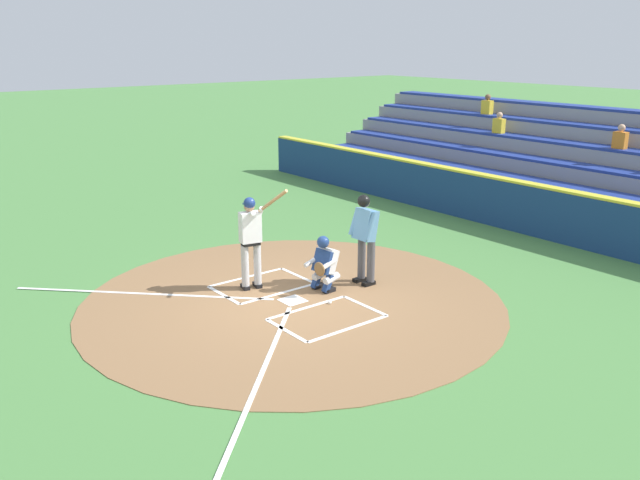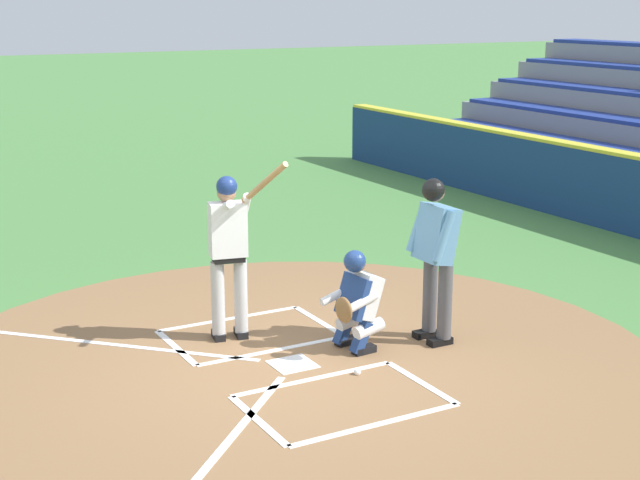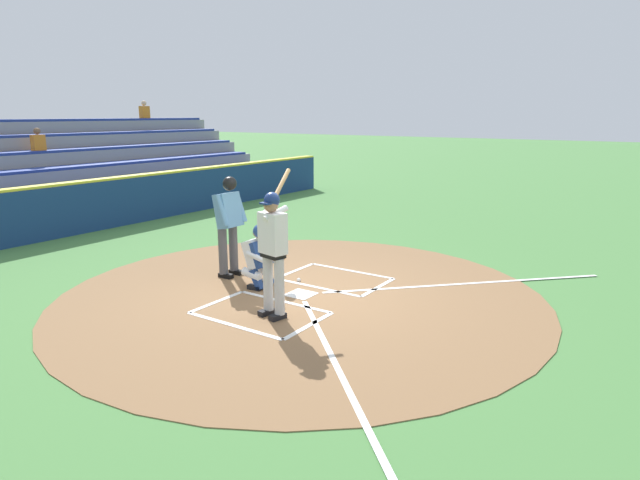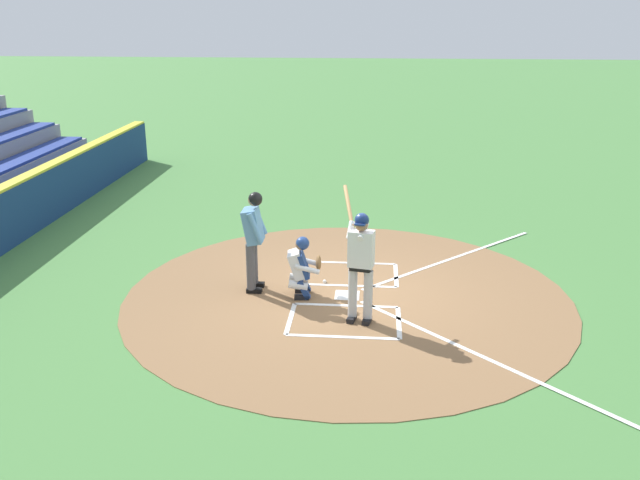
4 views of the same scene
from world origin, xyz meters
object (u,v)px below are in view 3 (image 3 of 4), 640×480
plate_umpire (229,220)px  baseball (299,280)px  catcher (260,255)px  batter (273,245)px

plate_umpire → baseball: bearing=108.9°
catcher → baseball: (-0.62, 0.36, -0.55)m
batter → plate_umpire: batter is taller
batter → catcher: size_ratio=1.88×
plate_umpire → baseball: (-0.43, 1.25, -1.04)m
catcher → baseball: size_ratio=15.27×
plate_umpire → batter: bearing=59.4°
batter → baseball: size_ratio=28.76×
catcher → plate_umpire: bearing=-102.4°
catcher → plate_umpire: size_ratio=0.61×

